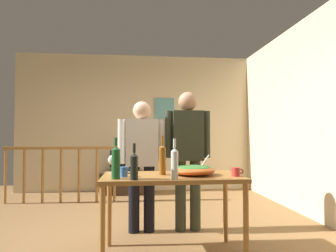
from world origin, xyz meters
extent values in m
plane|color=olive|center=(0.00, 0.00, 0.00)|extent=(7.60, 7.60, 0.00)
cube|color=beige|center=(0.00, 2.92, 1.42)|extent=(4.89, 0.10, 2.83)
cube|color=beige|center=(2.45, 0.88, 1.42)|extent=(0.10, 4.38, 2.83)
cube|color=#5D9EA4|center=(0.58, 2.86, 1.72)|extent=(0.41, 0.03, 0.44)
cylinder|color=#9E6B33|center=(-2.20, 1.93, 0.45)|extent=(0.04, 0.04, 0.91)
cylinder|color=#9E6B33|center=(-1.89, 1.93, 0.45)|extent=(0.04, 0.04, 0.91)
cylinder|color=#9E6B33|center=(-1.59, 1.93, 0.45)|extent=(0.04, 0.04, 0.91)
cylinder|color=#9E6B33|center=(-1.29, 1.93, 0.45)|extent=(0.04, 0.04, 0.91)
cylinder|color=#9E6B33|center=(-0.99, 1.93, 0.45)|extent=(0.04, 0.04, 0.91)
cylinder|color=#9E6B33|center=(-0.68, 1.93, 0.45)|extent=(0.04, 0.04, 0.91)
cylinder|color=#9E6B33|center=(-0.38, 1.93, 0.45)|extent=(0.04, 0.04, 0.91)
cylinder|color=#9E6B33|center=(-0.08, 1.93, 0.45)|extent=(0.04, 0.04, 0.91)
cylinder|color=#9E6B33|center=(0.22, 1.93, 0.45)|extent=(0.04, 0.04, 0.91)
cube|color=#9E6B33|center=(-0.99, 1.93, 0.93)|extent=(2.50, 0.07, 0.05)
cube|color=#9E6B33|center=(0.22, 1.93, 0.50)|extent=(0.10, 0.10, 1.01)
cube|color=#38281E|center=(-0.25, 2.57, 0.21)|extent=(0.90, 0.40, 0.43)
cube|color=black|center=(-0.25, 2.57, 0.44)|extent=(0.20, 0.12, 0.02)
cylinder|color=black|center=(-0.25, 2.57, 0.49)|extent=(0.03, 0.03, 0.08)
cube|color=black|center=(-0.25, 2.54, 0.69)|extent=(0.53, 0.06, 0.33)
cube|color=black|center=(-0.25, 2.51, 0.69)|extent=(0.49, 0.01, 0.30)
cube|color=#9E6B33|center=(0.35, -0.47, 0.74)|extent=(1.32, 0.68, 0.04)
cylinder|color=#9E6B33|center=(-0.27, -0.77, 0.36)|extent=(0.05, 0.05, 0.72)
cylinder|color=#9E6B33|center=(0.97, -0.77, 0.36)|extent=(0.05, 0.05, 0.72)
cylinder|color=#9E6B33|center=(-0.27, -0.17, 0.36)|extent=(0.05, 0.05, 0.72)
cylinder|color=#9E6B33|center=(0.97, -0.17, 0.36)|extent=(0.05, 0.05, 0.72)
ellipsoid|color=#DB5B23|center=(0.56, -0.49, 0.81)|extent=(0.42, 0.42, 0.09)
ellipsoid|color=#38702D|center=(0.56, -0.49, 0.84)|extent=(0.34, 0.34, 0.04)
cylinder|color=silver|center=(0.64, -0.49, 0.85)|extent=(0.15, 0.01, 0.21)
cylinder|color=silver|center=(-0.24, -0.27, 0.77)|extent=(0.08, 0.08, 0.01)
cylinder|color=silver|center=(-0.24, -0.27, 0.82)|extent=(0.01, 0.01, 0.09)
ellipsoid|color=silver|center=(-0.24, -0.27, 0.90)|extent=(0.09, 0.09, 0.10)
cylinder|color=black|center=(-0.01, -0.74, 0.87)|extent=(0.07, 0.07, 0.20)
cone|color=black|center=(-0.01, -0.74, 0.98)|extent=(0.07, 0.07, 0.03)
cylinder|color=black|center=(-0.01, -0.74, 1.04)|extent=(0.03, 0.03, 0.08)
cylinder|color=silver|center=(0.34, -0.74, 0.89)|extent=(0.06, 0.06, 0.24)
cone|color=silver|center=(0.34, -0.74, 1.02)|extent=(0.06, 0.06, 0.03)
cylinder|color=silver|center=(0.34, -0.74, 1.08)|extent=(0.02, 0.02, 0.08)
cylinder|color=brown|center=(0.26, -0.44, 0.90)|extent=(0.07, 0.07, 0.26)
cone|color=brown|center=(0.26, -0.44, 1.04)|extent=(0.07, 0.07, 0.03)
cylinder|color=brown|center=(0.26, -0.44, 1.10)|extent=(0.03, 0.03, 0.09)
cylinder|color=#1E5628|center=(-0.17, -0.67, 0.89)|extent=(0.08, 0.08, 0.26)
cone|color=#1E5628|center=(-0.17, -0.67, 1.04)|extent=(0.08, 0.08, 0.03)
cylinder|color=#1E5628|center=(-0.17, -0.67, 1.09)|extent=(0.03, 0.03, 0.07)
cylinder|color=#B7332D|center=(0.93, -0.61, 0.81)|extent=(0.08, 0.08, 0.08)
torus|color=#B7332D|center=(0.99, -0.61, 0.81)|extent=(0.05, 0.01, 0.05)
cylinder|color=#3866B2|center=(-0.11, -0.55, 0.81)|extent=(0.07, 0.07, 0.09)
torus|color=#3866B2|center=(-0.06, -0.55, 0.81)|extent=(0.05, 0.01, 0.05)
cylinder|color=black|center=(0.16, 0.24, 0.39)|extent=(0.13, 0.13, 0.79)
cylinder|color=black|center=(-0.02, 0.24, 0.39)|extent=(0.13, 0.13, 0.79)
cube|color=beige|center=(0.07, 0.24, 1.06)|extent=(0.39, 0.23, 0.56)
cylinder|color=beige|center=(0.31, 0.25, 1.08)|extent=(0.09, 0.09, 0.53)
cylinder|color=beige|center=(-0.17, 0.24, 1.08)|extent=(0.09, 0.09, 0.53)
sphere|color=#D8A884|center=(0.07, 0.24, 1.45)|extent=(0.22, 0.22, 0.22)
cylinder|color=#2D3323|center=(0.72, 0.24, 0.42)|extent=(0.13, 0.13, 0.85)
cylinder|color=#2D3323|center=(0.54, 0.24, 0.42)|extent=(0.13, 0.13, 0.85)
cube|color=#2D3323|center=(0.63, 0.24, 1.15)|extent=(0.37, 0.23, 0.60)
cylinder|color=#2D3323|center=(0.86, 0.24, 1.16)|extent=(0.09, 0.09, 0.57)
cylinder|color=#2D3323|center=(0.40, 0.25, 1.16)|extent=(0.09, 0.09, 0.57)
sphere|color=#A37556|center=(0.63, 0.24, 1.56)|extent=(0.23, 0.23, 0.23)
camera|label=1|loc=(0.02, -3.29, 1.15)|focal=31.33mm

